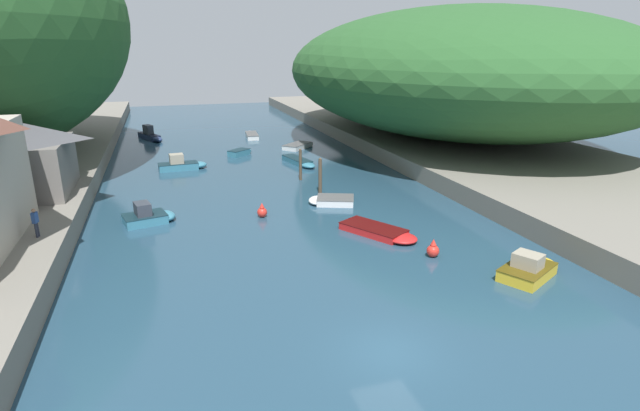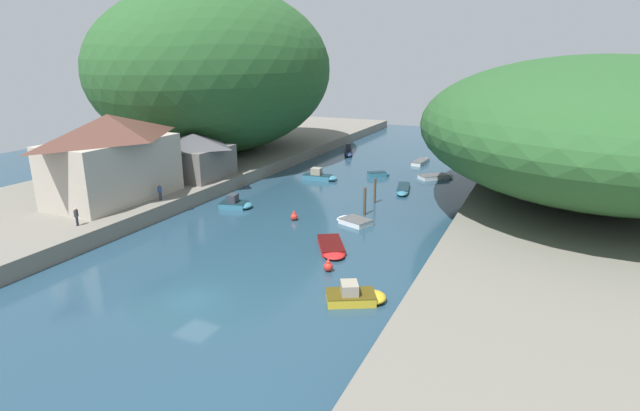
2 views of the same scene
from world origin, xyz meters
TOP-DOWN VIEW (x-y plane):
  - water_surface at (0.00, 30.00)m, footprint 130.00×130.00m
  - left_bank at (-24.94, 30.00)m, footprint 22.00×120.00m
  - right_bank at (24.94, 30.00)m, footprint 22.00×120.00m
  - hillside_left at (-26.04, 40.94)m, footprint 31.64×44.29m
  - hillside_right at (26.04, 38.38)m, footprint 37.93×53.10m
  - waterfront_building at (-19.88, 12.57)m, footprint 7.76×14.15m
  - boathouse_shed at (-18.66, 24.29)m, footprint 8.09×8.21m
  - boat_navy_launch at (5.48, 33.88)m, footprint 2.56×5.98m
  - boat_moored_right at (10.39, 4.30)m, footprint 4.55×3.67m
  - boat_cabin_cruiser at (0.27, 40.53)m, footprint 3.22×3.02m
  - boat_near_quay at (-6.44, 35.36)m, footprint 4.90×2.02m
  - boat_small_dinghy at (5.13, 12.24)m, footprint 4.46×5.73m
  - boat_yellow_tender at (3.50, 52.06)m, footprint 1.92×5.81m
  - boat_open_rowboat at (-9.50, 19.55)m, footprint 3.89×2.77m
  - boat_far_right_bank at (-9.69, 54.02)m, footprint 3.48×6.10m
  - boat_mid_channel at (7.90, 42.81)m, footprint 4.90×4.84m
  - boat_far_upstream at (4.11, 19.94)m, footprint 4.10×3.28m
  - mooring_post_fourth at (4.28, 23.04)m, footprint 0.30×0.30m
  - mooring_post_farthest at (3.84, 27.72)m, footprint 0.27×0.27m
  - channel_buoy_near at (6.60, 8.14)m, footprint 0.75×0.75m
  - channel_buoy_far at (-1.67, 18.30)m, footprint 0.73×0.73m
  - person_on_quay at (-15.38, 14.20)m, footprint 0.32×0.43m
  - person_by_boathouse at (-16.39, 4.63)m, footprint 0.35×0.44m

SIDE VIEW (x-z plane):
  - water_surface at x=0.00m, z-range 0.00..0.00m
  - boat_small_dinghy at x=5.13m, z-range 0.00..0.49m
  - boat_far_upstream at x=4.11m, z-range 0.00..0.53m
  - boat_navy_launch at x=5.48m, z-range 0.00..0.56m
  - boat_mid_channel at x=7.90m, z-range 0.00..0.57m
  - boat_yellow_tender at x=3.50m, z-range 0.00..0.61m
  - boat_cabin_cruiser at x=0.27m, z-range 0.00..0.69m
  - channel_buoy_far at x=-1.67m, z-range -0.12..0.97m
  - channel_buoy_near at x=6.60m, z-range -0.12..1.00m
  - boat_moored_right at x=10.39m, z-range -0.27..1.16m
  - boat_open_rowboat at x=-9.50m, z-range -0.30..1.23m
  - boat_near_quay at x=-6.44m, z-range -0.32..1.30m
  - boat_far_right_bank at x=-9.69m, z-range -0.38..1.49m
  - left_bank at x=-24.94m, z-range 0.00..1.59m
  - right_bank at x=24.94m, z-range 0.00..1.59m
  - mooring_post_farthest at x=3.84m, z-range 0.01..2.96m
  - mooring_post_fourth at x=4.28m, z-range 0.01..3.06m
  - person_on_quay at x=-15.38m, z-range 1.72..3.41m
  - person_by_boathouse at x=-16.39m, z-range 1.72..3.41m
  - boathouse_shed at x=-18.66m, z-range 1.68..7.16m
  - waterfront_building at x=-19.88m, z-range 1.74..10.68m
  - hillside_right at x=26.04m, z-range 1.59..16.44m
  - hillside_left at x=-26.04m, z-range 1.59..26.55m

